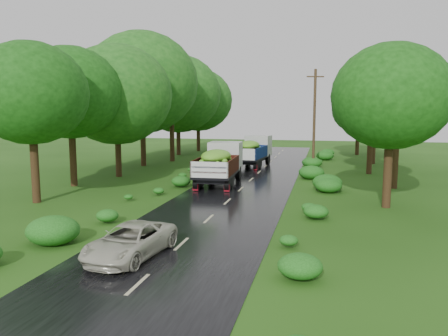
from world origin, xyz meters
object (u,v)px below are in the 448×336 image
(truck_far, at_px, (253,150))
(utility_pole, at_px, (314,118))
(truck_near, at_px, (220,161))
(car, at_px, (130,241))

(truck_far, xyz_separation_m, utility_pole, (5.37, -0.08, 2.89))
(truck_near, xyz_separation_m, car, (0.53, -15.49, -0.99))
(truck_near, bearing_deg, car, -90.61)
(truck_far, bearing_deg, car, -84.72)
(truck_near, bearing_deg, truck_far, 83.71)
(truck_near, height_order, car, truck_near)
(truck_near, distance_m, utility_pole, 12.02)
(truck_near, distance_m, car, 15.53)
(car, bearing_deg, truck_near, 98.65)
(car, relative_size, utility_pole, 0.48)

